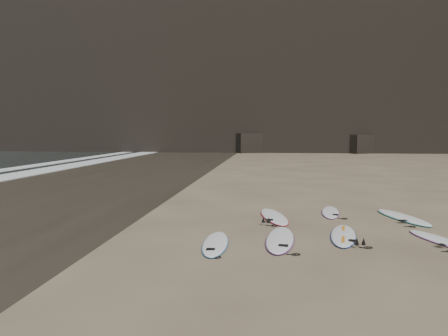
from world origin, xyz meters
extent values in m
plane|color=#897559|center=(0.00, 0.00, 0.00)|extent=(240.00, 240.00, 0.00)
cube|color=#383026|center=(-13.00, 10.00, 0.00)|extent=(12.00, 200.00, 0.01)
cube|color=black|center=(10.00, 60.00, 20.00)|extent=(170.00, 32.00, 40.00)
cube|color=black|center=(8.00, 45.00, 1.16)|extent=(4.23, 4.46, 2.33)
cube|color=black|center=(-6.00, 45.00, 1.25)|extent=(4.49, 4.76, 2.49)
ellipsoid|color=white|center=(-4.28, -1.12, 0.04)|extent=(0.67, 2.44, 0.09)
ellipsoid|color=white|center=(-2.72, -0.57, 0.05)|extent=(0.87, 2.81, 0.10)
ellipsoid|color=white|center=(-1.08, 0.03, 0.05)|extent=(1.03, 2.61, 0.09)
ellipsoid|color=white|center=(1.23, -0.23, 0.04)|extent=(1.24, 2.31, 0.08)
ellipsoid|color=white|center=(-2.84, 2.36, 0.05)|extent=(1.17, 2.82, 0.10)
ellipsoid|color=white|center=(-0.96, 3.33, 0.04)|extent=(0.80, 2.32, 0.08)
ellipsoid|color=white|center=(1.18, 2.64, 0.05)|extent=(1.39, 2.85, 0.10)
camera|label=1|loc=(-3.01, -11.34, 2.72)|focal=35.00mm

